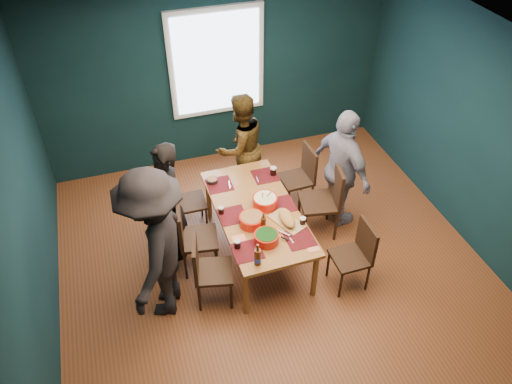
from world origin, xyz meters
TOP-DOWN VIEW (x-y plane):
  - room at (0.00, 0.27)m, footprint 5.01×5.01m
  - dining_table at (-0.11, 0.29)m, footprint 0.95×1.84m
  - chair_left_far at (-0.86, 1.00)m, footprint 0.39×0.39m
  - chair_left_mid at (-0.92, 0.29)m, footprint 0.49×0.49m
  - chair_left_near at (-0.87, -0.22)m, footprint 0.48×0.48m
  - chair_right_far at (0.75, 1.00)m, footprint 0.42×0.42m
  - chair_right_mid at (0.83, 0.40)m, footprint 0.54×0.54m
  - chair_right_near at (0.81, -0.50)m, footprint 0.40×0.40m
  - person_far_left at (-1.10, 0.61)m, footprint 0.44×0.62m
  - person_back at (0.04, 1.50)m, footprint 0.90×0.80m
  - person_right at (1.08, 0.53)m, footprint 0.63×1.04m
  - person_near_left at (-1.35, -0.16)m, footprint 1.11×1.37m
  - bowl_salad at (-0.24, 0.09)m, footprint 0.29×0.29m
  - bowl_dumpling at (0.00, 0.34)m, footprint 0.30×0.30m
  - bowl_herbs at (-0.17, -0.23)m, footprint 0.27×0.27m
  - cutting_board at (0.14, -0.01)m, footprint 0.37×0.54m
  - small_bowl at (-0.49, 0.96)m, footprint 0.13×0.13m
  - beer_bottle_a at (-0.37, -0.50)m, footprint 0.08×0.08m
  - beer_bottle_b at (-0.14, -0.02)m, footprint 0.06×0.06m
  - cola_glass_a at (-0.50, -0.22)m, footprint 0.07×0.07m
  - cola_glass_b at (0.30, -0.09)m, footprint 0.07×0.07m
  - cola_glass_c at (0.29, 0.87)m, footprint 0.08×0.08m
  - cola_glass_d at (-0.53, 0.37)m, footprint 0.07×0.07m
  - napkin_a at (0.24, 0.34)m, footprint 0.21×0.21m
  - napkin_b at (-0.45, -0.11)m, footprint 0.15×0.15m
  - napkin_c at (0.27, -0.46)m, footprint 0.13×0.13m

SIDE VIEW (x-z plane):
  - chair_left_far at x=-0.86m, z-range 0.07..0.92m
  - chair_right_near at x=0.81m, z-range 0.07..0.94m
  - chair_right_far at x=0.75m, z-range 0.07..0.96m
  - chair_left_near at x=-0.87m, z-range 0.07..0.97m
  - chair_left_mid at x=-0.92m, z-range 0.08..1.03m
  - chair_right_mid at x=0.83m, z-range 0.08..1.10m
  - dining_table at x=-0.11m, z-range 0.28..0.98m
  - napkin_c at x=0.27m, z-range 0.69..0.70m
  - napkin_b at x=-0.45m, z-range 0.69..0.70m
  - napkin_a at x=0.24m, z-range 0.69..0.70m
  - small_bowl at x=-0.49m, z-range 0.70..0.75m
  - cola_glass_d at x=-0.53m, z-range 0.70..0.79m
  - cutting_board at x=0.14m, z-range 0.69..0.81m
  - cola_glass_b at x=0.30m, z-range 0.70..0.80m
  - cola_glass_a at x=-0.50m, z-range 0.70..0.80m
  - cola_glass_c at x=0.29m, z-range 0.70..0.81m
  - bowl_salad at x=-0.24m, z-range 0.70..0.82m
  - bowl_herbs at x=-0.17m, z-range 0.70..0.82m
  - bowl_dumpling at x=0.00m, z-range 0.62..0.90m
  - person_back at x=0.04m, z-range 0.00..1.54m
  - beer_bottle_b at x=-0.14m, z-range 0.67..0.90m
  - beer_bottle_a at x=-0.37m, z-range 0.66..0.94m
  - person_far_left at x=-1.10m, z-range 0.00..1.59m
  - person_right at x=1.08m, z-range 0.00..1.66m
  - person_near_left at x=-1.35m, z-range 0.00..1.86m
  - room at x=0.00m, z-range 0.01..2.73m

